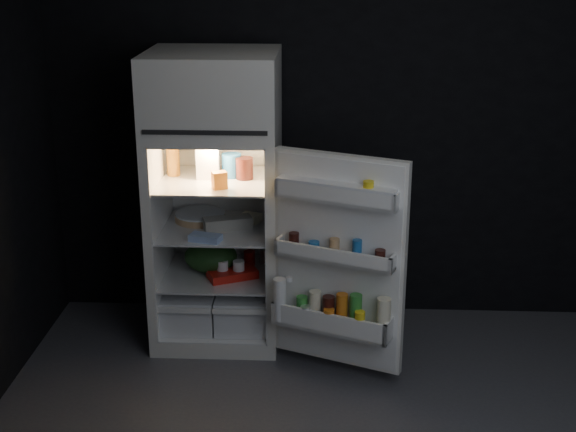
# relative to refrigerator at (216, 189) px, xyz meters

# --- Properties ---
(wall_back) EXTENTS (4.00, 0.00, 2.70)m
(wall_back) POSITION_rel_refrigerator_xyz_m (0.90, 0.38, 0.39)
(wall_back) COLOR black
(wall_back) RESTS_ON ground
(wall_front) EXTENTS (4.00, 0.00, 2.70)m
(wall_front) POSITION_rel_refrigerator_xyz_m (0.90, -3.02, 0.39)
(wall_front) COLOR black
(wall_front) RESTS_ON ground
(refrigerator) EXTENTS (0.76, 0.71, 1.78)m
(refrigerator) POSITION_rel_refrigerator_xyz_m (0.00, 0.00, 0.00)
(refrigerator) COLOR white
(refrigerator) RESTS_ON ground
(fridge_door) EXTENTS (0.74, 0.45, 1.22)m
(fridge_door) POSITION_rel_refrigerator_xyz_m (0.73, -0.52, -0.28)
(fridge_door) COLOR white
(fridge_door) RESTS_ON ground
(milk_jug) EXTENTS (0.14, 0.14, 0.24)m
(milk_jug) POSITION_rel_refrigerator_xyz_m (-0.04, 0.00, 0.19)
(milk_jug) COLOR white
(milk_jug) RESTS_ON refrigerator
(mayo_jar) EXTENTS (0.15, 0.15, 0.14)m
(mayo_jar) POSITION_rel_refrigerator_xyz_m (0.09, 0.03, 0.14)
(mayo_jar) COLOR #1D599E
(mayo_jar) RESTS_ON refrigerator
(jam_jar) EXTENTS (0.13, 0.13, 0.13)m
(jam_jar) POSITION_rel_refrigerator_xyz_m (0.18, -0.02, 0.14)
(jam_jar) COLOR black
(jam_jar) RESTS_ON refrigerator
(amber_bottle) EXTENTS (0.10, 0.10, 0.22)m
(amber_bottle) POSITION_rel_refrigerator_xyz_m (-0.26, 0.04, 0.18)
(amber_bottle) COLOR #AB681B
(amber_bottle) RESTS_ON refrigerator
(small_carton) EXTENTS (0.10, 0.09, 0.10)m
(small_carton) POSITION_rel_refrigerator_xyz_m (0.05, -0.22, 0.12)
(small_carton) COLOR orange
(small_carton) RESTS_ON refrigerator
(egg_carton) EXTENTS (0.31, 0.19, 0.07)m
(egg_carton) POSITION_rel_refrigerator_xyz_m (0.07, -0.07, -0.19)
(egg_carton) COLOR gray
(egg_carton) RESTS_ON refrigerator
(pie) EXTENTS (0.36, 0.36, 0.04)m
(pie) POSITION_rel_refrigerator_xyz_m (-0.12, 0.07, -0.21)
(pie) COLOR tan
(pie) RESTS_ON refrigerator
(flat_package) EXTENTS (0.20, 0.14, 0.04)m
(flat_package) POSITION_rel_refrigerator_xyz_m (-0.03, -0.29, -0.21)
(flat_package) COLOR #8BA7D7
(flat_package) RESTS_ON refrigerator
(wrapped_pkg) EXTENTS (0.15, 0.14, 0.05)m
(wrapped_pkg) POSITION_rel_refrigerator_xyz_m (0.20, 0.06, -0.20)
(wrapped_pkg) COLOR beige
(wrapped_pkg) RESTS_ON refrigerator
(produce_bag) EXTENTS (0.40, 0.36, 0.20)m
(produce_bag) POSITION_rel_refrigerator_xyz_m (-0.04, -0.02, -0.43)
(produce_bag) COLOR #193815
(produce_bag) RESTS_ON refrigerator
(yogurt_tray) EXTENTS (0.33, 0.26, 0.05)m
(yogurt_tray) POSITION_rel_refrigerator_xyz_m (0.10, -0.12, -0.50)
(yogurt_tray) COLOR #B4170F
(yogurt_tray) RESTS_ON refrigerator
(small_can_red) EXTENTS (0.08, 0.08, 0.09)m
(small_can_red) POSITION_rel_refrigerator_xyz_m (0.19, 0.09, -0.48)
(small_can_red) COLOR #B4170F
(small_can_red) RESTS_ON refrigerator
(small_can_silver) EXTENTS (0.07, 0.07, 0.09)m
(small_can_silver) POSITION_rel_refrigerator_xyz_m (0.28, 0.13, -0.48)
(small_can_silver) COLOR silver
(small_can_silver) RESTS_ON refrigerator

